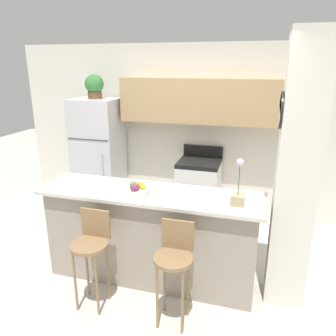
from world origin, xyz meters
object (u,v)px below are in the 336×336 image
at_px(orchid_vase, 238,193).
at_px(fruit_bowl, 137,189).
at_px(refrigerator, 99,155).
at_px(bar_stool_left, 91,246).
at_px(potted_plant_on_fridge, 94,86).
at_px(bar_stool_right, 174,259).
at_px(stove_range, 199,189).

distance_m(orchid_vase, fruit_bowl, 0.99).
xyz_separation_m(refrigerator, bar_stool_left, (1.00, -2.11, -0.25)).
height_order(refrigerator, potted_plant_on_fridge, potted_plant_on_fridge).
height_order(orchid_vase, fruit_bowl, orchid_vase).
xyz_separation_m(potted_plant_on_fridge, orchid_vase, (2.28, -1.65, -0.82)).
bearing_deg(refrigerator, bar_stool_right, -49.43).
distance_m(refrigerator, orchid_vase, 2.82).
relative_size(refrigerator, bar_stool_right, 1.84).
height_order(refrigerator, stove_range, refrigerator).
xyz_separation_m(bar_stool_right, orchid_vase, (0.48, 0.46, 0.50)).
bearing_deg(refrigerator, bar_stool_left, -64.64).
bearing_deg(stove_range, refrigerator, -179.20).
bearing_deg(stove_range, fruit_bowl, -100.86).
bearing_deg(refrigerator, potted_plant_on_fridge, 119.35).
distance_m(potted_plant_on_fridge, fruit_bowl, 2.27).
bearing_deg(bar_stool_left, refrigerator, 115.36).
distance_m(bar_stool_left, potted_plant_on_fridge, 2.67).
xyz_separation_m(stove_range, fruit_bowl, (-0.32, -1.67, 0.60)).
height_order(stove_range, bar_stool_right, stove_range).
bearing_deg(potted_plant_on_fridge, bar_stool_right, -49.43).
bearing_deg(bar_stool_right, refrigerator, 130.57).
relative_size(refrigerator, fruit_bowl, 7.86).
xyz_separation_m(stove_range, potted_plant_on_fridge, (-1.61, -0.02, 1.48)).
height_order(bar_stool_left, orchid_vase, orchid_vase).
bearing_deg(fruit_bowl, bar_stool_right, -41.88).
relative_size(bar_stool_left, fruit_bowl, 4.27).
distance_m(potted_plant_on_fridge, orchid_vase, 2.93).
distance_m(refrigerator, bar_stool_left, 2.34).
height_order(bar_stool_left, potted_plant_on_fridge, potted_plant_on_fridge).
relative_size(bar_stool_left, bar_stool_right, 1.00).
height_order(bar_stool_right, potted_plant_on_fridge, potted_plant_on_fridge).
bearing_deg(fruit_bowl, potted_plant_on_fridge, 128.11).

